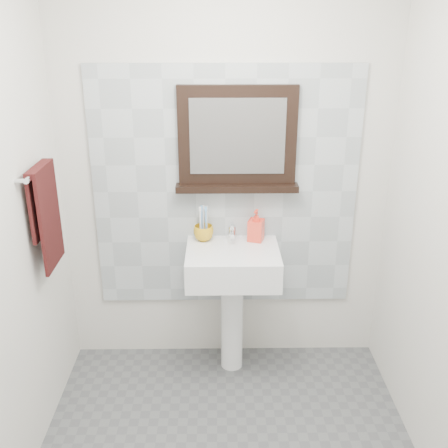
{
  "coord_description": "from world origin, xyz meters",
  "views": [
    {
      "loc": [
        -0.05,
        -1.94,
        2.15
      ],
      "look_at": [
        -0.01,
        0.55,
        1.15
      ],
      "focal_mm": 42.0,
      "sensor_mm": 36.0,
      "label": 1
    }
  ],
  "objects_px": {
    "soap_dispenser": "(256,225)",
    "framed_mirror": "(237,141)",
    "hand_towel": "(45,209)",
    "pedestal_sink": "(232,277)",
    "toothbrush_cup": "(204,233)"
  },
  "relations": [
    {
      "from": "framed_mirror",
      "to": "hand_towel",
      "type": "relative_size",
      "value": 1.33
    },
    {
      "from": "soap_dispenser",
      "to": "hand_towel",
      "type": "xyz_separation_m",
      "value": [
        -1.13,
        -0.39,
        0.25
      ]
    },
    {
      "from": "soap_dispenser",
      "to": "framed_mirror",
      "type": "xyz_separation_m",
      "value": [
        -0.12,
        0.06,
        0.5
      ]
    },
    {
      "from": "framed_mirror",
      "to": "hand_towel",
      "type": "distance_m",
      "value": 1.13
    },
    {
      "from": "soap_dispenser",
      "to": "hand_towel",
      "type": "height_order",
      "value": "hand_towel"
    },
    {
      "from": "framed_mirror",
      "to": "pedestal_sink",
      "type": "bearing_deg",
      "value": -98.64
    },
    {
      "from": "toothbrush_cup",
      "to": "framed_mirror",
      "type": "relative_size",
      "value": 0.17
    },
    {
      "from": "toothbrush_cup",
      "to": "hand_towel",
      "type": "height_order",
      "value": "hand_towel"
    },
    {
      "from": "soap_dispenser",
      "to": "framed_mirror",
      "type": "distance_m",
      "value": 0.52
    },
    {
      "from": "pedestal_sink",
      "to": "framed_mirror",
      "type": "xyz_separation_m",
      "value": [
        0.03,
        0.19,
        0.79
      ]
    },
    {
      "from": "pedestal_sink",
      "to": "hand_towel",
      "type": "bearing_deg",
      "value": -165.25
    },
    {
      "from": "framed_mirror",
      "to": "hand_towel",
      "type": "bearing_deg",
      "value": -156.23
    },
    {
      "from": "pedestal_sink",
      "to": "toothbrush_cup",
      "type": "height_order",
      "value": "pedestal_sink"
    },
    {
      "from": "toothbrush_cup",
      "to": "framed_mirror",
      "type": "height_order",
      "value": "framed_mirror"
    },
    {
      "from": "soap_dispenser",
      "to": "hand_towel",
      "type": "bearing_deg",
      "value": -142.68
    }
  ]
}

